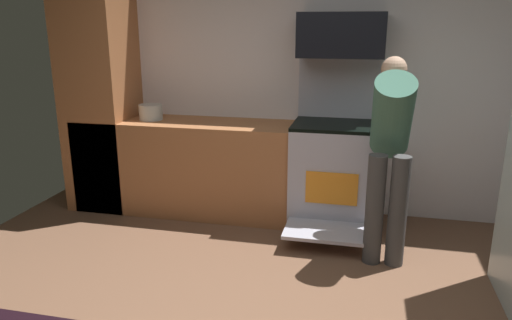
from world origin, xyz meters
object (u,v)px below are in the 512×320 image
oven_range (334,171)px  person_cook (390,144)px  stock_pot (151,112)px  microwave (341,35)px

oven_range → person_cook: person_cook is taller
oven_range → person_cook: 0.83m
oven_range → stock_pot: bearing=179.5°
microwave → stock_pot: 1.93m
person_cook → microwave: bearing=123.5°
microwave → oven_range: bearing=-90.0°
oven_range → stock_pot: size_ratio=6.67×
oven_range → microwave: bearing=90.0°
person_cook → stock_pot: 2.29m
microwave → person_cook: 1.12m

